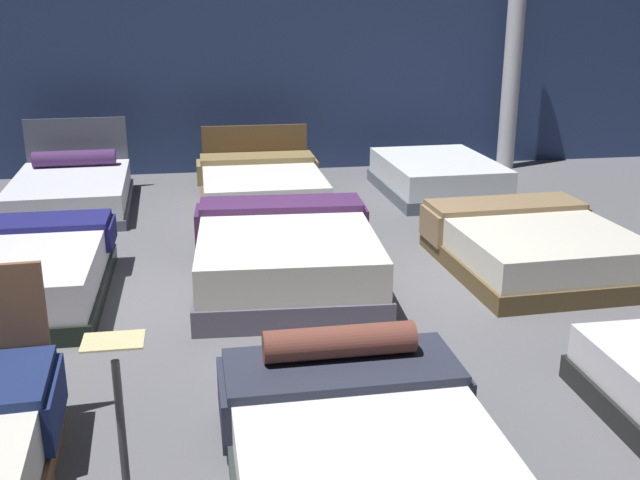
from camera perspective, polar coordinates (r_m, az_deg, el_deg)
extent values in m
cube|color=#5B5B60|center=(6.84, -2.38, -3.82)|extent=(18.00, 18.00, 0.02)
cube|color=navy|center=(11.39, -5.72, 13.95)|extent=(18.00, 0.06, 3.50)
cube|color=navy|center=(4.65, -19.60, -11.60)|extent=(0.09, 0.69, 0.30)
cube|color=#2A3230|center=(4.25, 3.36, -17.42)|extent=(1.45, 1.93, 0.13)
cube|color=white|center=(4.15, 3.41, -15.31)|extent=(1.39, 1.87, 0.24)
cube|color=#2A2D3E|center=(4.59, 1.67, -9.62)|extent=(1.42, 0.64, 0.06)
cube|color=#2A2D3E|center=(4.60, -7.32, -12.26)|extent=(0.06, 0.63, 0.31)
cube|color=#2A2D3E|center=(4.85, 10.10, -10.69)|extent=(0.06, 0.63, 0.31)
cylinder|color=brown|center=(4.59, 1.51, -7.77)|extent=(0.94, 0.21, 0.20)
cube|color=black|center=(7.04, -22.35, -3.77)|extent=(1.58, 2.04, 0.16)
cube|color=silver|center=(6.96, -22.59, -1.90)|extent=(1.52, 1.98, 0.32)
cube|color=navy|center=(7.56, -21.65, 1.24)|extent=(1.55, 0.56, 0.06)
cube|color=navy|center=(7.48, -15.67, 0.54)|extent=(0.06, 0.56, 0.22)
cube|color=#554F5F|center=(6.85, -2.57, -2.71)|extent=(1.73, 2.17, 0.22)
cube|color=beige|center=(6.76, -2.60, -0.53)|extent=(1.67, 2.11, 0.33)
cube|color=#3F224B|center=(7.42, -3.00, 2.75)|extent=(1.62, 0.60, 0.07)
cube|color=#3F224B|center=(7.48, -9.20, 1.15)|extent=(0.10, 0.52, 0.31)
cube|color=#3F224B|center=(7.56, 3.19, 1.54)|extent=(0.10, 0.52, 0.31)
cube|color=brown|center=(7.54, 15.91, -1.61)|extent=(1.70, 2.05, 0.18)
cube|color=silver|center=(7.47, 16.06, 0.05)|extent=(1.63, 1.99, 0.28)
cube|color=#866C4C|center=(8.01, 13.95, 2.67)|extent=(1.62, 0.63, 0.05)
cube|color=#866C4C|center=(7.75, 8.46, 1.07)|extent=(0.08, 0.57, 0.32)
cube|color=#866C4C|center=(8.43, 18.81, 1.66)|extent=(0.08, 0.57, 0.32)
cube|color=#4B4E5C|center=(9.86, -18.40, 2.53)|extent=(1.49, 2.17, 0.12)
cube|color=silver|center=(9.81, -18.51, 3.69)|extent=(1.43, 2.11, 0.29)
cube|color=#4B4E5C|center=(10.79, -18.00, 6.23)|extent=(1.34, 0.08, 0.99)
cylinder|color=#462858|center=(10.41, -18.23, 5.93)|extent=(1.06, 0.25, 0.21)
cube|color=brown|center=(9.69, -4.41, 3.25)|extent=(1.56, 2.02, 0.15)
cube|color=white|center=(9.64, -4.43, 4.43)|extent=(1.50, 1.96, 0.26)
cube|color=brown|center=(10.59, -4.97, 6.44)|extent=(1.47, 0.05, 0.85)
cube|color=olive|center=(10.31, -4.83, 6.25)|extent=(1.54, 0.52, 0.07)
cube|color=olive|center=(10.31, -9.17, 5.11)|extent=(0.08, 0.51, 0.27)
cube|color=olive|center=(10.44, -0.50, 5.49)|extent=(0.08, 0.51, 0.27)
cube|color=#4B5360|center=(10.26, 8.91, 3.93)|extent=(1.49, 2.02, 0.16)
cube|color=silver|center=(10.20, 8.98, 5.24)|extent=(1.43, 1.96, 0.32)
cylinder|color=#3F3F44|center=(3.84, -14.78, -15.10)|extent=(0.04, 0.04, 0.93)
cube|color=beige|center=(3.57, -15.50, -7.44)|extent=(0.28, 0.20, 0.01)
cylinder|color=silver|center=(11.90, 14.53, 13.66)|extent=(0.26, 0.26, 3.50)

